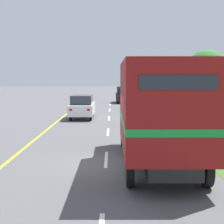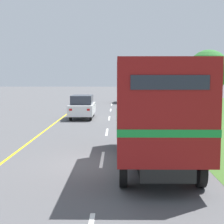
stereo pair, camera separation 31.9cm
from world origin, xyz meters
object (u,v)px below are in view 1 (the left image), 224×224
(lead_car_black_ahead, at_px, (122,95))
(lead_car_white, at_px, (81,107))
(roadside_tree_mid, at_px, (206,71))
(highway_sign, at_px, (202,96))
(horse_trailer_truck, at_px, (157,110))

(lead_car_black_ahead, bearing_deg, lead_car_white, -102.95)
(lead_car_white, bearing_deg, roadside_tree_mid, 29.45)
(lead_car_white, distance_m, highway_sign, 9.51)
(roadside_tree_mid, bearing_deg, lead_car_black_ahead, 128.31)
(lead_car_black_ahead, bearing_deg, highway_sign, -78.83)
(lead_car_white, distance_m, lead_car_black_ahead, 16.39)
(horse_trailer_truck, xyz_separation_m, roadside_tree_mid, (7.34, 20.55, 1.73))
(horse_trailer_truck, distance_m, highway_sign, 9.77)
(lead_car_black_ahead, xyz_separation_m, roadside_tree_mid, (7.59, -9.61, 2.76))
(lead_car_black_ahead, relative_size, roadside_tree_mid, 0.80)
(lead_car_white, bearing_deg, highway_sign, -33.70)
(horse_trailer_truck, height_order, roadside_tree_mid, roadside_tree_mid)
(highway_sign, xyz_separation_m, roadside_tree_mid, (3.40, 11.61, 1.77))
(highway_sign, bearing_deg, lead_car_black_ahead, 101.17)
(lead_car_black_ahead, height_order, roadside_tree_mid, roadside_tree_mid)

